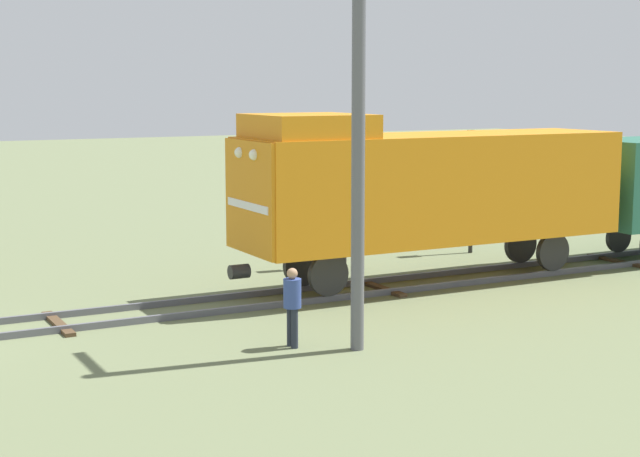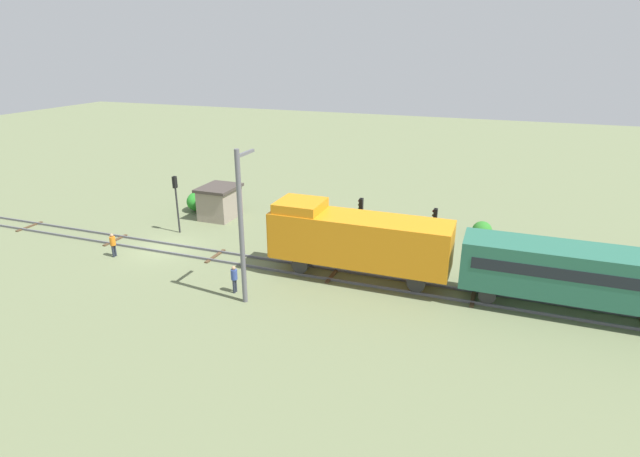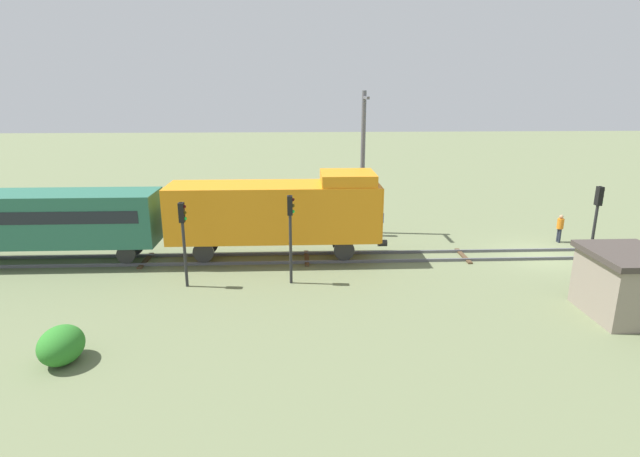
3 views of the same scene
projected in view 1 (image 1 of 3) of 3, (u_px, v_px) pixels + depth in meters
The scene contains 6 objects.
locomotive at pixel (427, 185), 26.87m from camera, with size 2.90×11.60×4.60m.
traffic_signal_mid at pixel (344, 170), 29.49m from camera, with size 0.32×0.34×4.27m.
traffic_signal_far at pixel (472, 168), 31.95m from camera, with size 0.32×0.34×4.04m.
worker_by_signal at pixel (292, 301), 20.58m from camera, with size 0.38×0.38×1.70m.
catenary_mast at pixel (357, 126), 19.91m from camera, with size 1.94×0.28×8.84m.
bush_near at pixel (428, 207), 39.34m from camera, with size 1.78×1.45×1.29m, color #2B7626.
Camera 1 is at (22.27, -0.62, 5.50)m, focal length 55.00 mm.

